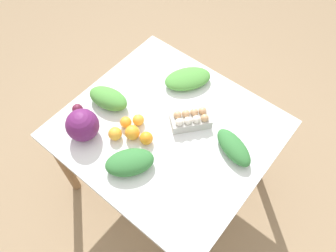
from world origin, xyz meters
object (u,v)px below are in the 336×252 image
(orange_1, at_px, (138,120))
(orange_4, at_px, (146,138))
(greens_bunch_kale, at_px, (188,79))
(cabbage_purple, at_px, (82,125))
(orange_2, at_px, (132,133))
(orange_3, at_px, (126,122))
(greens_bunch_scallion, at_px, (108,98))
(greens_bunch_dandelion, at_px, (234,147))
(beet_root, at_px, (78,109))
(greens_bunch_beet_tops, at_px, (130,163))
(orange_0, at_px, (115,134))
(egg_carton, at_px, (191,119))

(orange_1, distance_m, orange_4, 0.13)
(greens_bunch_kale, bearing_deg, cabbage_purple, -107.93)
(orange_2, bearing_deg, orange_3, 159.12)
(greens_bunch_scallion, bearing_deg, greens_bunch_kale, 58.19)
(greens_bunch_scallion, bearing_deg, orange_3, -15.25)
(greens_bunch_dandelion, bearing_deg, beet_root, -157.31)
(cabbage_purple, bearing_deg, orange_1, 53.24)
(beet_root, xyz_separation_m, orange_2, (0.35, 0.08, 0.01))
(greens_bunch_scallion, xyz_separation_m, beet_root, (-0.09, -0.16, -0.02))
(greens_bunch_dandelion, height_order, greens_bunch_beet_tops, greens_bunch_beet_tops)
(greens_bunch_scallion, xyz_separation_m, orange_3, (0.18, -0.05, -0.02))
(orange_0, bearing_deg, cabbage_purple, -147.99)
(greens_bunch_scallion, height_order, orange_2, greens_bunch_scallion)
(cabbage_purple, distance_m, orange_3, 0.23)
(beet_root, height_order, orange_0, orange_0)
(greens_bunch_dandelion, height_order, greens_bunch_scallion, greens_bunch_scallion)
(orange_2, bearing_deg, greens_bunch_dandelion, 29.50)
(egg_carton, xyz_separation_m, greens_bunch_scallion, (-0.45, -0.19, 0.00))
(greens_bunch_scallion, distance_m, orange_1, 0.23)
(beet_root, height_order, orange_4, orange_4)
(greens_bunch_kale, xyz_separation_m, orange_4, (0.08, -0.47, -0.00))
(cabbage_purple, relative_size, greens_bunch_dandelion, 0.71)
(orange_2, height_order, orange_3, orange_2)
(greens_bunch_dandelion, distance_m, greens_bunch_beet_tops, 0.54)
(orange_1, distance_m, orange_2, 0.09)
(beet_root, xyz_separation_m, orange_1, (0.32, 0.16, 0.00))
(egg_carton, relative_size, beet_root, 3.92)
(greens_bunch_kale, bearing_deg, orange_1, -94.43)
(greens_bunch_beet_tops, xyz_separation_m, orange_2, (-0.12, 0.14, -0.01))
(greens_bunch_scallion, distance_m, orange_2, 0.27)
(orange_1, relative_size, orange_3, 1.01)
(greens_bunch_scallion, bearing_deg, orange_2, -16.98)
(egg_carton, bearing_deg, orange_1, -11.71)
(orange_0, xyz_separation_m, orange_2, (0.07, 0.06, 0.00))
(greens_bunch_beet_tops, distance_m, beet_root, 0.47)
(cabbage_purple, height_order, egg_carton, cabbage_purple)
(egg_carton, relative_size, greens_bunch_dandelion, 0.95)
(cabbage_purple, relative_size, orange_2, 2.17)
(egg_carton, distance_m, beet_root, 0.65)
(greens_bunch_kale, xyz_separation_m, orange_1, (-0.03, -0.41, -0.00))
(cabbage_purple, xyz_separation_m, greens_bunch_dandelion, (0.69, 0.42, -0.05))
(greens_bunch_scallion, distance_m, orange_3, 0.19)
(orange_2, bearing_deg, orange_4, 16.13)
(greens_bunch_dandelion, height_order, orange_0, greens_bunch_dandelion)
(beet_root, relative_size, orange_0, 0.83)
(greens_bunch_dandelion, bearing_deg, greens_bunch_scallion, -165.61)
(orange_2, bearing_deg, greens_bunch_scallion, 163.02)
(greens_bunch_kale, relative_size, orange_3, 4.42)
(orange_1, bearing_deg, cabbage_purple, -126.76)
(greens_bunch_scallion, bearing_deg, beet_root, -120.48)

